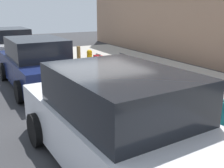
{
  "coord_description": "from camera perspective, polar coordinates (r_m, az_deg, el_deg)",
  "views": [
    {
      "loc": [
        -7.05,
        3.41,
        2.53
      ],
      "look_at": [
        -1.43,
        0.36,
        0.7
      ],
      "focal_mm": 42.92,
      "sensor_mm": 36.0,
      "label": 1
    }
  ],
  "objects": [
    {
      "name": "ground_plane",
      "position": [
        8.23,
        -2.58,
        -1.93
      ],
      "size": [
        40.0,
        40.0,
        0.0
      ],
      "primitive_type": "plane",
      "color": "#333335"
    },
    {
      "name": "sidewalk_curb",
      "position": [
        9.52,
        11.06,
        0.71
      ],
      "size": [
        18.0,
        5.0,
        0.14
      ],
      "primitive_type": "cube",
      "color": "#ADA89E",
      "rests_on": "ground_plane"
    },
    {
      "name": "suitcase_teal_0",
      "position": [
        5.54,
        22.51,
        -6.88
      ],
      "size": [
        0.4,
        0.21,
        1.03
      ],
      "color": "#0F606B",
      "rests_on": "sidewalk_curb"
    },
    {
      "name": "suitcase_maroon_1",
      "position": [
        5.86,
        18.47,
        -4.87
      ],
      "size": [
        0.46,
        0.24,
        0.97
      ],
      "color": "maroon",
      "rests_on": "sidewalk_curb"
    },
    {
      "name": "suitcase_silver_2",
      "position": [
        6.28,
        14.57,
        -3.63
      ],
      "size": [
        0.5,
        0.27,
        0.92
      ],
      "color": "#9EA0A8",
      "rests_on": "sidewalk_curb"
    },
    {
      "name": "suitcase_red_3",
      "position": [
        6.66,
        10.71,
        -2.12
      ],
      "size": [
        0.47,
        0.26,
        0.76
      ],
      "color": "red",
      "rests_on": "sidewalk_curb"
    },
    {
      "name": "suitcase_black_4",
      "position": [
        7.13,
        7.66,
        -1.38
      ],
      "size": [
        0.5,
        0.22,
        0.83
      ],
      "color": "black",
      "rests_on": "sidewalk_curb"
    },
    {
      "name": "suitcase_olive_5",
      "position": [
        7.64,
        5.57,
        -0.14
      ],
      "size": [
        0.45,
        0.24,
        0.75
      ],
      "color": "#59601E",
      "rests_on": "sidewalk_curb"
    },
    {
      "name": "suitcase_navy_6",
      "position": [
        8.03,
        3.18,
        0.65
      ],
      "size": [
        0.37,
        0.22,
        0.59
      ],
      "color": "navy",
      "rests_on": "sidewalk_curb"
    },
    {
      "name": "suitcase_teal_7",
      "position": [
        8.45,
        2.1,
        2.13
      ],
      "size": [
        0.36,
        0.27,
        1.03
      ],
      "color": "#0F606B",
      "rests_on": "sidewalk_curb"
    },
    {
      "name": "suitcase_maroon_8",
      "position": [
        8.83,
        0.02,
        2.89
      ],
      "size": [
        0.4,
        0.26,
        0.84
      ],
      "color": "maroon",
      "rests_on": "sidewalk_curb"
    },
    {
      "name": "suitcase_silver_9",
      "position": [
        9.31,
        -1.11,
        3.06
      ],
      "size": [
        0.37,
        0.23,
        0.67
      ],
      "color": "#9EA0A8",
      "rests_on": "sidewalk_curb"
    },
    {
      "name": "suitcase_red_10",
      "position": [
        9.7,
        -2.9,
        3.95
      ],
      "size": [
        0.4,
        0.23,
        0.8
      ],
      "color": "red",
      "rests_on": "sidewalk_curb"
    },
    {
      "name": "fire_hydrant",
      "position": [
        10.46,
        -4.8,
        5.17
      ],
      "size": [
        0.39,
        0.21,
        0.83
      ],
      "color": "#D89E0C",
      "rests_on": "sidewalk_curb"
    },
    {
      "name": "bollard_post",
      "position": [
        11.08,
        -7.1,
        5.74
      ],
      "size": [
        0.15,
        0.15,
        0.88
      ],
      "primitive_type": "cylinder",
      "color": "brown",
      "rests_on": "sidewalk_curb"
    },
    {
      "name": "parked_car_white_0",
      "position": [
        4.26,
        1.59,
        -8.5
      ],
      "size": [
        4.68,
        2.25,
        1.64
      ],
      "color": "silver",
      "rests_on": "ground_plane"
    },
    {
      "name": "parked_car_navy_1",
      "position": [
        9.1,
        -15.59,
        4.08
      ],
      "size": [
        4.48,
        2.05,
        1.59
      ],
      "color": "#141E4C",
      "rests_on": "ground_plane"
    },
    {
      "name": "parked_car_silver_2",
      "position": [
        14.65,
        -20.82,
        7.87
      ],
      "size": [
        4.49,
        2.17,
        1.53
      ],
      "color": "#B2B5BA",
      "rests_on": "ground_plane"
    }
  ]
}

